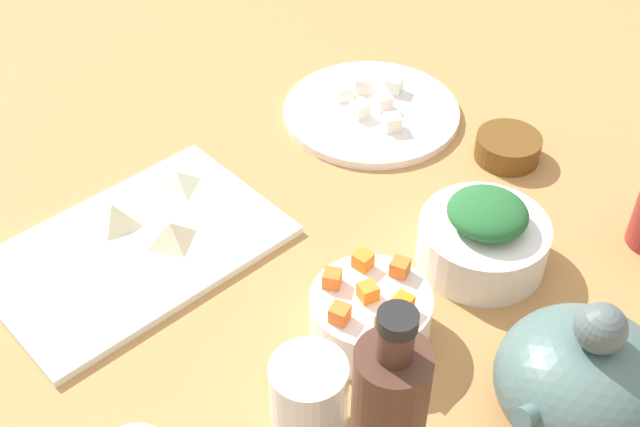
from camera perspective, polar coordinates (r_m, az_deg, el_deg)
The scene contains 25 objects.
tabletop at distance 100.00cm, azimuth 0.00°, elevation -2.76°, with size 190.00×190.00×3.00cm, color #AD7B45.
cutting_board at distance 100.08cm, azimuth -12.63°, elevation -2.41°, with size 33.62×22.05×1.00cm, color silver.
plate_tofu at distance 119.12cm, azimuth 3.56°, elevation 7.00°, with size 25.04×25.04×1.20cm, color white.
bowl_greens at distance 96.80cm, azimuth 11.11°, elevation -2.00°, with size 14.92×14.92×5.80cm, color white.
bowl_carrots at distance 87.57cm, azimuth 3.48°, elevation -7.09°, with size 12.78×12.78×5.82cm, color white.
bowl_small_side at distance 113.28cm, azimuth 12.81°, elevation 4.46°, with size 8.66×8.66×3.36cm, color brown.
teapot at distance 82.42cm, azimuth 17.64°, elevation -10.81°, with size 18.14×16.42×15.56cm.
drinking_glass_1 at distance 78.59cm, azimuth -0.77°, elevation -12.74°, with size 7.29×7.29×9.74cm, color white.
carrot_cube_0 at distance 84.72cm, azimuth 3.31°, elevation -5.40°, with size 1.80×1.80×1.80cm, color orange.
carrot_cube_1 at distance 85.83cm, azimuth 0.84°, elevation -4.50°, with size 1.80×1.80×1.80cm, color orange.
carrot_cube_2 at distance 82.21cm, azimuth 4.63°, elevation -7.44°, with size 1.80×1.80×1.80cm, color orange.
carrot_cube_3 at distance 82.65cm, azimuth 1.37°, elevation -6.91°, with size 1.80×1.80×1.80cm, color orange.
carrot_cube_4 at distance 87.27cm, azimuth 5.48°, elevation -3.75°, with size 1.80×1.80×1.80cm, color orange.
carrot_cube_5 at distance 87.76cm, azimuth 2.97°, elevation -3.24°, with size 1.80×1.80×1.80cm, color orange.
carrot_cube_6 at distance 83.91cm, azimuth 5.73°, elevation -6.19°, with size 1.80×1.80×1.80cm, color orange.
chopped_greens_mound at distance 93.66cm, azimuth 11.48°, elevation 0.04°, with size 9.16×8.87×3.52cm, color #24622F.
tofu_cube_0 at distance 121.92cm, azimuth 5.12°, elevation 8.79°, with size 2.20×2.20×2.20cm, color white.
tofu_cube_1 at distance 116.54cm, azimuth 2.78°, elevation 7.16°, with size 2.20×2.20×2.20cm, color white.
tofu_cube_2 at distance 118.22cm, azimuth 4.37°, elevation 7.65°, with size 2.20×2.20×2.20cm, color white.
tofu_cube_3 at distance 119.93cm, azimuth 1.72°, elevation 8.33°, with size 2.20×2.20×2.20cm, color silver.
tofu_cube_4 at distance 114.35cm, azimuth 5.01°, elevation 6.26°, with size 2.20×2.20×2.20cm, color white.
tofu_cube_5 at distance 121.72cm, azimuth 3.11°, elevation 8.85°, with size 2.20×2.20×2.20cm, color white.
dumpling_0 at distance 98.59cm, azimuth -10.25°, elevation -1.23°, with size 4.97×4.64×2.86cm, color beige.
dumpling_1 at distance 102.18cm, azimuth -14.03°, elevation -0.04°, with size 4.98×4.50×3.02cm, color beige.
dumpling_2 at distance 106.29cm, azimuth -9.83°, elevation 2.39°, with size 5.14×4.61×2.26cm, color beige.
Camera 1 is at (44.63, 54.76, 72.27)cm, focal length 46.47 mm.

